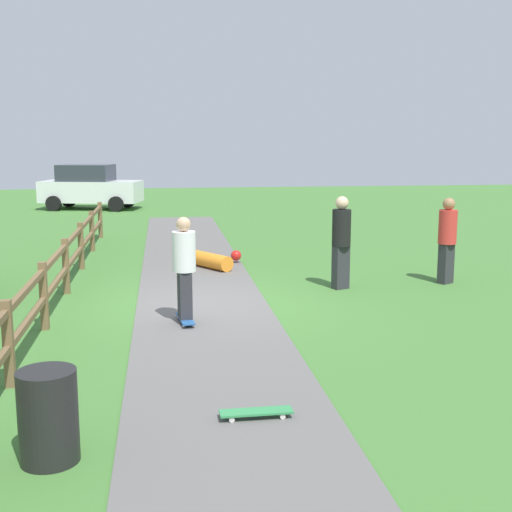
% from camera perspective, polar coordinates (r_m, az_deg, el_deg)
% --- Properties ---
extents(ground_plane, '(60.00, 60.00, 0.00)m').
position_cam_1_polar(ground_plane, '(12.57, -4.55, -4.11)').
color(ground_plane, '#427533').
extents(asphalt_path, '(2.40, 28.00, 0.02)m').
position_cam_1_polar(asphalt_path, '(12.57, -4.55, -4.07)').
color(asphalt_path, '#605E5B').
rests_on(asphalt_path, ground_plane).
extents(wooden_fence, '(0.12, 18.12, 1.10)m').
position_cam_1_polar(wooden_fence, '(12.55, -16.52, -1.39)').
color(wooden_fence, brown).
rests_on(wooden_fence, ground_plane).
extents(trash_bin, '(0.56, 0.56, 0.90)m').
position_cam_1_polar(trash_bin, '(6.84, -17.09, -12.78)').
color(trash_bin, black).
rests_on(trash_bin, ground_plane).
extents(skater_riding, '(0.43, 0.82, 1.76)m').
position_cam_1_polar(skater_riding, '(11.10, -6.06, -0.72)').
color(skater_riding, '#265999').
rests_on(skater_riding, asphalt_path).
extents(skater_fallen, '(1.47, 1.51, 0.36)m').
position_cam_1_polar(skater_fallen, '(16.07, -3.98, -0.29)').
color(skater_fallen, orange).
rests_on(skater_fallen, asphalt_path).
extents(skateboard_loose, '(0.80, 0.21, 0.08)m').
position_cam_1_polar(skateboard_loose, '(7.58, 0.01, -13.01)').
color(skateboard_loose, '#338C4C').
rests_on(skateboard_loose, asphalt_path).
extents(bystander_black, '(0.50, 0.50, 1.89)m').
position_cam_1_polar(bystander_black, '(13.78, 7.20, 1.55)').
color(bystander_black, '#2D2D33').
rests_on(bystander_black, ground_plane).
extents(bystander_red, '(0.52, 0.52, 1.81)m').
position_cam_1_polar(bystander_red, '(14.75, 15.81, 1.61)').
color(bystander_red, '#2D2D33').
rests_on(bystander_red, ground_plane).
extents(parked_car_white, '(4.48, 2.71, 1.92)m').
position_cam_1_polar(parked_car_white, '(30.17, -13.81, 5.67)').
color(parked_car_white, silver).
rests_on(parked_car_white, ground_plane).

